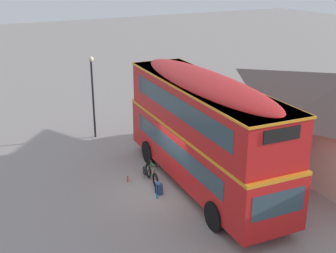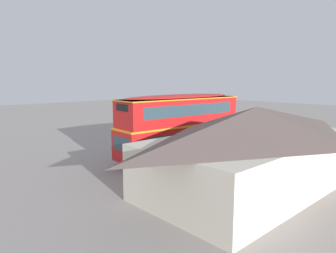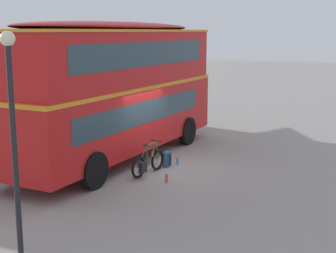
{
  "view_description": "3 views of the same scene",
  "coord_description": "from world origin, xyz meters",
  "px_view_note": "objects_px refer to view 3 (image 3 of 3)",
  "views": [
    {
      "loc": [
        14.92,
        -7.99,
        9.03
      ],
      "look_at": [
        -1.32,
        0.81,
        2.26
      ],
      "focal_mm": 47.85,
      "sensor_mm": 36.0,
      "label": 1
    },
    {
      "loc": [
        16.73,
        17.19,
        5.83
      ],
      "look_at": [
        0.57,
        0.29,
        2.29
      ],
      "focal_mm": 33.0,
      "sensor_mm": 36.0,
      "label": 2
    },
    {
      "loc": [
        -14.21,
        -6.72,
        4.47
      ],
      "look_at": [
        0.82,
        -0.25,
        1.24
      ],
      "focal_mm": 51.84,
      "sensor_mm": 36.0,
      "label": 3
    }
  ],
  "objects_px": {
    "touring_bicycle": "(148,163)",
    "water_bottle_blue_sports": "(178,162)",
    "water_bottle_red_squeeze": "(166,179)",
    "street_lamp": "(13,124)",
    "double_decker_bus": "(118,85)",
    "backpack_on_ground": "(167,158)"
  },
  "relations": [
    {
      "from": "touring_bicycle",
      "to": "street_lamp",
      "type": "relative_size",
      "value": 0.39
    },
    {
      "from": "street_lamp",
      "to": "water_bottle_blue_sports",
      "type": "bearing_deg",
      "value": -1.18
    },
    {
      "from": "touring_bicycle",
      "to": "water_bottle_blue_sports",
      "type": "xyz_separation_m",
      "value": [
        1.42,
        -0.44,
        -0.26
      ]
    },
    {
      "from": "water_bottle_blue_sports",
      "to": "water_bottle_red_squeeze",
      "type": "relative_size",
      "value": 0.9
    },
    {
      "from": "street_lamp",
      "to": "water_bottle_red_squeeze",
      "type": "bearing_deg",
      "value": -5.88
    },
    {
      "from": "backpack_on_ground",
      "to": "water_bottle_red_squeeze",
      "type": "bearing_deg",
      "value": -156.77
    },
    {
      "from": "touring_bicycle",
      "to": "water_bottle_red_squeeze",
      "type": "relative_size",
      "value": 6.59
    },
    {
      "from": "touring_bicycle",
      "to": "backpack_on_ground",
      "type": "relative_size",
      "value": 3.2
    },
    {
      "from": "backpack_on_ground",
      "to": "water_bottle_blue_sports",
      "type": "height_order",
      "value": "backpack_on_ground"
    },
    {
      "from": "water_bottle_blue_sports",
      "to": "water_bottle_red_squeeze",
      "type": "xyz_separation_m",
      "value": [
        -1.95,
        -0.44,
        0.01
      ]
    },
    {
      "from": "double_decker_bus",
      "to": "water_bottle_blue_sports",
      "type": "bearing_deg",
      "value": -88.16
    },
    {
      "from": "touring_bicycle",
      "to": "water_bottle_blue_sports",
      "type": "distance_m",
      "value": 1.51
    },
    {
      "from": "water_bottle_blue_sports",
      "to": "street_lamp",
      "type": "height_order",
      "value": "street_lamp"
    },
    {
      "from": "backpack_on_ground",
      "to": "touring_bicycle",
      "type": "bearing_deg",
      "value": 170.58
    },
    {
      "from": "water_bottle_blue_sports",
      "to": "water_bottle_red_squeeze",
      "type": "bearing_deg",
      "value": -167.34
    },
    {
      "from": "touring_bicycle",
      "to": "water_bottle_red_squeeze",
      "type": "bearing_deg",
      "value": -120.97
    },
    {
      "from": "backpack_on_ground",
      "to": "water_bottle_blue_sports",
      "type": "bearing_deg",
      "value": -39.06
    },
    {
      "from": "water_bottle_red_squeeze",
      "to": "street_lamp",
      "type": "xyz_separation_m",
      "value": [
        -5.81,
        0.6,
        2.66
      ]
    },
    {
      "from": "double_decker_bus",
      "to": "water_bottle_red_squeeze",
      "type": "xyz_separation_m",
      "value": [
        -1.88,
        -2.65,
        -2.52
      ]
    },
    {
      "from": "backpack_on_ground",
      "to": "water_bottle_red_squeeze",
      "type": "relative_size",
      "value": 2.06
    },
    {
      "from": "double_decker_bus",
      "to": "backpack_on_ground",
      "type": "bearing_deg",
      "value": -97.33
    },
    {
      "from": "double_decker_bus",
      "to": "backpack_on_ground",
      "type": "xyz_separation_m",
      "value": [
        -0.25,
        -1.95,
        -2.37
      ]
    }
  ]
}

